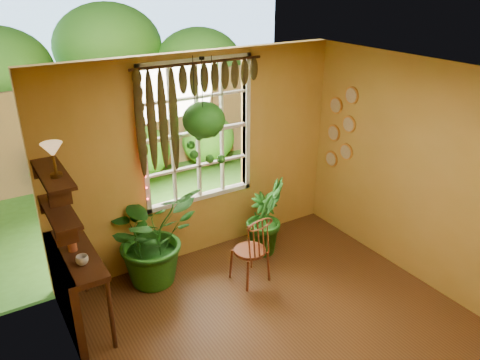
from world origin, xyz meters
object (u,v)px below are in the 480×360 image
at_px(counter_ledge, 68,284).
at_px(windsor_chair, 251,259).
at_px(potted_plant_mid, 266,216).
at_px(hanging_basket, 204,123).
at_px(potted_plant_left, 152,236).

height_order(counter_ledge, windsor_chair, windsor_chair).
relative_size(counter_ledge, windsor_chair, 1.13).
height_order(potted_plant_mid, hanging_basket, hanging_basket).
bearing_deg(potted_plant_left, hanging_basket, -2.61).
height_order(counter_ledge, potted_plant_mid, potted_plant_mid).
height_order(windsor_chair, potted_plant_left, potted_plant_left).
xyz_separation_m(counter_ledge, windsor_chair, (2.09, -0.31, -0.24)).
bearing_deg(windsor_chair, potted_plant_left, 140.55).
bearing_deg(counter_ledge, potted_plant_mid, 3.53).
relative_size(windsor_chair, hanging_basket, 0.83).
distance_m(counter_ledge, windsor_chair, 2.13).
xyz_separation_m(potted_plant_mid, hanging_basket, (-0.82, 0.15, 1.40)).
bearing_deg(counter_ledge, hanging_basket, 9.64).
relative_size(potted_plant_left, hanging_basket, 0.97).
bearing_deg(windsor_chair, potted_plant_mid, 34.71).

